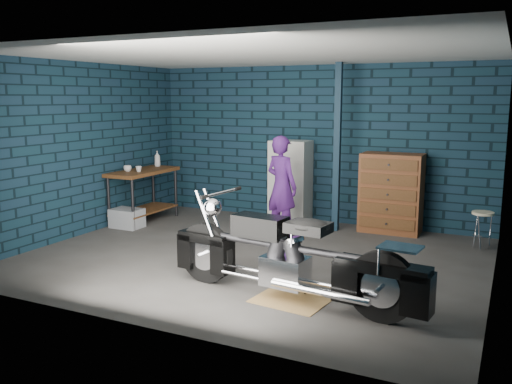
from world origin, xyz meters
TOP-DOWN VIEW (x-y plane):
  - ground at (0.00, 0.00)m, footprint 6.00×6.00m
  - room_walls at (0.00, 0.55)m, footprint 6.02×5.01m
  - support_post at (0.55, 1.95)m, footprint 0.10×0.10m
  - workbench at (-2.68, 1.13)m, footprint 0.60×1.40m
  - drip_mat at (1.06, -1.27)m, footprint 0.83×0.66m
  - motorcycle at (1.06, -1.27)m, footprint 2.60×0.99m
  - person at (-0.12, 1.26)m, footprint 0.67×0.56m
  - storage_bin at (-2.66, 0.63)m, footprint 0.51×0.36m
  - locker at (-0.37, 2.23)m, footprint 0.66×0.47m
  - tool_chest at (1.38, 2.23)m, footprint 0.96×0.53m
  - shop_stool at (2.78, 1.76)m, footprint 0.38×0.38m
  - cup_a at (-2.79, 0.85)m, footprint 0.16×0.16m
  - cup_b at (-2.61, 0.92)m, footprint 0.13×0.13m
  - bottle at (-2.76, 1.66)m, footprint 0.14×0.14m

SIDE VIEW (x-z plane):
  - ground at x=0.00m, z-range 0.00..0.00m
  - drip_mat at x=1.06m, z-range 0.00..0.01m
  - storage_bin at x=-2.66m, z-range 0.00..0.32m
  - shop_stool at x=2.78m, z-range 0.00..0.55m
  - workbench at x=-2.68m, z-range 0.00..0.91m
  - motorcycle at x=1.06m, z-range 0.00..1.12m
  - tool_chest at x=1.38m, z-range 0.00..1.28m
  - locker at x=-0.37m, z-range 0.00..1.42m
  - person at x=-0.12m, z-range 0.00..1.58m
  - cup_b at x=-2.61m, z-range 0.91..1.01m
  - cup_a at x=-2.79m, z-range 0.91..1.01m
  - bottle at x=-2.76m, z-range 0.91..1.19m
  - support_post at x=0.55m, z-range 0.00..2.70m
  - room_walls at x=0.00m, z-range 0.55..3.26m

